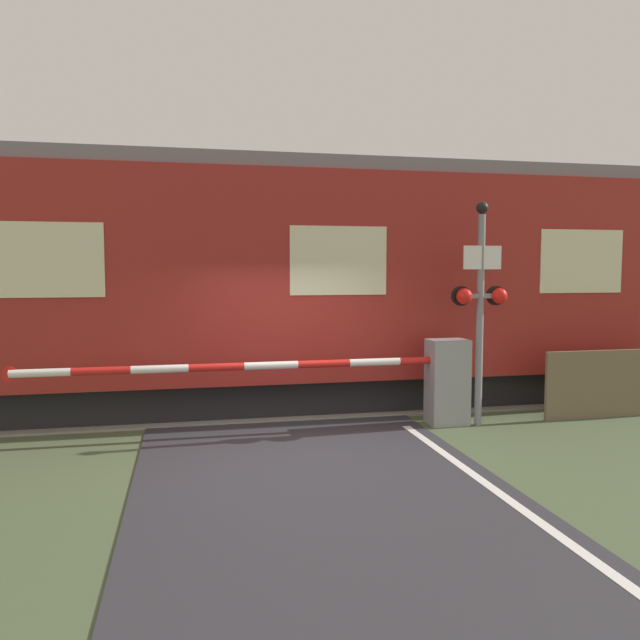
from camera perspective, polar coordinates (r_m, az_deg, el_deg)
The scene contains 6 objects.
ground_plane at distance 8.31m, azimuth -1.78°, elevation -12.14°, with size 80.00×80.00×0.00m, color #475638.
track_bed at distance 11.45m, azimuth -4.73°, elevation -7.33°, with size 36.00×3.20×0.13m.
train at distance 11.36m, azimuth -0.18°, elevation 3.40°, with size 15.56×3.16×4.21m.
crossing_barrier at distance 9.67m, azimuth 8.49°, elevation -5.36°, with size 6.67×0.44×1.32m.
signal_post at distance 9.76m, azimuth 14.47°, elevation 1.86°, with size 0.87×0.26×3.41m.
roadside_fence at distance 11.28m, azimuth 25.57°, elevation -5.24°, with size 2.59×0.06×1.10m.
Camera 1 is at (-1.41, -7.83, 2.40)m, focal length 35.00 mm.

